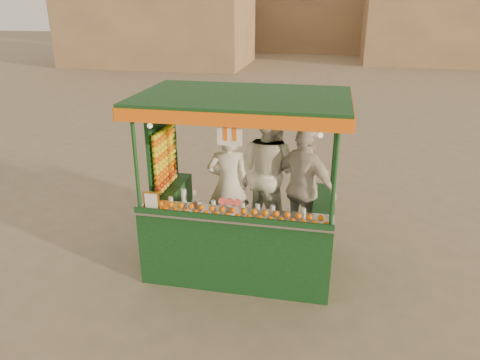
% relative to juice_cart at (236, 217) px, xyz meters
% --- Properties ---
extents(ground, '(90.00, 90.00, 0.00)m').
position_rel_juice_cart_xyz_m(ground, '(0.30, 0.23, -0.78)').
color(ground, '#746752').
rests_on(ground, ground).
extents(building_left, '(10.00, 6.00, 6.00)m').
position_rel_juice_cart_xyz_m(building_left, '(-8.70, 20.23, 2.22)').
color(building_left, '#A0835B').
rests_on(building_left, ground).
extents(building_right, '(9.00, 6.00, 5.00)m').
position_rel_juice_cart_xyz_m(building_right, '(7.30, 24.23, 1.72)').
color(building_right, '#A0835B').
rests_on(building_right, ground).
extents(building_center, '(14.00, 7.00, 7.00)m').
position_rel_juice_cart_xyz_m(building_center, '(-1.70, 30.23, 2.72)').
color(building_center, '#A0835B').
rests_on(building_center, ground).
extents(juice_cart, '(2.65, 1.72, 2.41)m').
position_rel_juice_cart_xyz_m(juice_cart, '(0.00, 0.00, 0.00)').
color(juice_cart, '#0E3412').
rests_on(juice_cart, ground).
extents(vendor_left, '(0.66, 0.50, 1.61)m').
position_rel_juice_cart_xyz_m(vendor_left, '(-0.18, 0.35, 0.31)').
color(vendor_left, silver).
rests_on(vendor_left, ground).
extents(vendor_middle, '(1.16, 1.08, 1.91)m').
position_rel_juice_cart_xyz_m(vendor_middle, '(0.35, 0.62, 0.46)').
color(vendor_middle, white).
rests_on(vendor_middle, ground).
extents(vendor_right, '(1.08, 0.90, 1.72)m').
position_rel_juice_cart_xyz_m(vendor_right, '(0.87, 0.34, 0.36)').
color(vendor_right, silver).
rests_on(vendor_right, ground).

